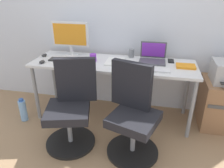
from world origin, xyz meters
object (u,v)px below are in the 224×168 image
at_px(coffee_mug, 93,58).
at_px(office_chair_left, 71,108).
at_px(office_chair_right, 133,115).
at_px(open_laptop, 153,57).
at_px(desktop_monitor, 70,36).
at_px(water_bottle_on_floor, 23,110).
at_px(side_cabinet, 222,104).

bearing_deg(coffee_mug, office_chair_left, -98.57).
bearing_deg(office_chair_right, open_laptop, 79.24).
bearing_deg(open_laptop, desktop_monitor, 178.97).
xyz_separation_m(water_bottle_on_floor, open_laptop, (1.57, 0.49, 0.66)).
bearing_deg(side_cabinet, water_bottle_on_floor, -169.94).
xyz_separation_m(office_chair_right, water_bottle_on_floor, (-1.43, 0.24, -0.28)).
height_order(office_chair_left, coffee_mug, office_chair_left).
relative_size(side_cabinet, open_laptop, 1.88).
xyz_separation_m(office_chair_left, side_cabinet, (1.67, 0.67, -0.13)).
bearing_deg(open_laptop, coffee_mug, -167.61).
distance_m(desktop_monitor, coffee_mug, 0.44).
bearing_deg(desktop_monitor, open_laptop, -1.03).
bearing_deg(open_laptop, side_cabinet, -3.40).
xyz_separation_m(office_chair_right, desktop_monitor, (-0.91, 0.74, 0.58)).
xyz_separation_m(side_cabinet, open_laptop, (-0.88, 0.05, 0.52)).
height_order(side_cabinet, coffee_mug, coffee_mug).
distance_m(office_chair_right, coffee_mug, 0.89).
distance_m(side_cabinet, open_laptop, 1.02).
bearing_deg(water_bottle_on_floor, side_cabinet, 10.06).
bearing_deg(desktop_monitor, side_cabinet, -2.11).
distance_m(office_chair_left, coffee_mug, 0.69).
height_order(office_chair_left, open_laptop, open_laptop).
relative_size(office_chair_left, open_laptop, 3.03).
relative_size(water_bottle_on_floor, coffee_mug, 3.37).
relative_size(side_cabinet, desktop_monitor, 1.21).
height_order(office_chair_left, desktop_monitor, desktop_monitor).
height_order(office_chair_right, desktop_monitor, desktop_monitor).
bearing_deg(coffee_mug, desktop_monitor, 153.38).
bearing_deg(open_laptop, office_chair_right, -100.76).
height_order(office_chair_right, water_bottle_on_floor, office_chair_right).
height_order(open_laptop, coffee_mug, open_laptop).
bearing_deg(open_laptop, water_bottle_on_floor, -162.75).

